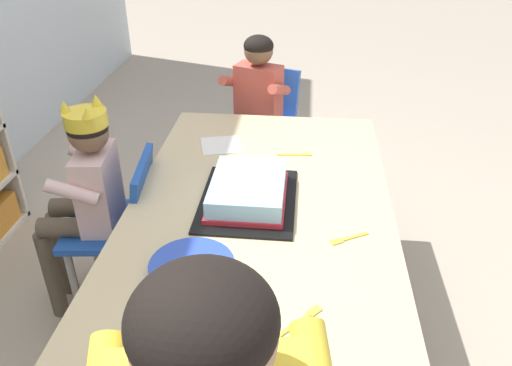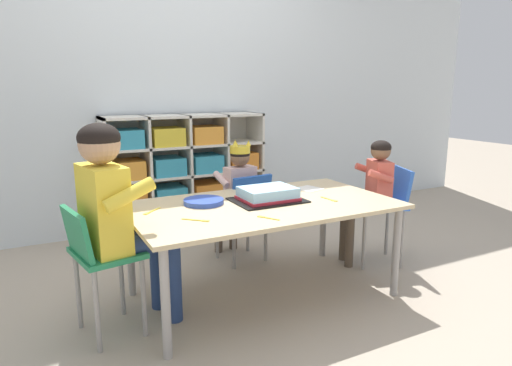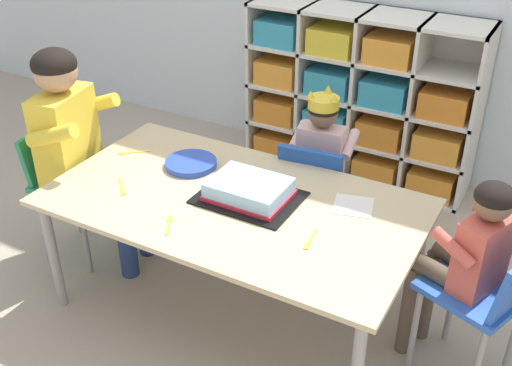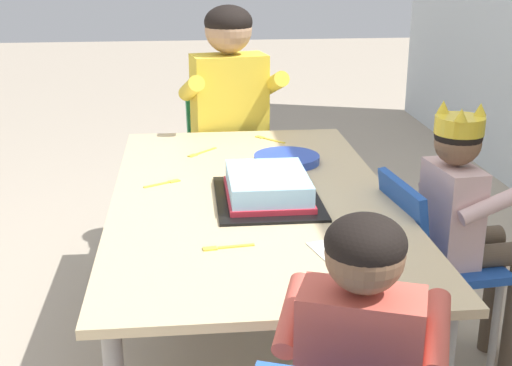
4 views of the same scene
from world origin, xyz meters
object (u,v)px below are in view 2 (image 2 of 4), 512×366
(fork_scattered_mid_table, at_px, (197,220))
(fork_near_child_seat, at_px, (267,218))
(guest_at_table_side, at_px, (372,185))
(classroom_chair_blue, at_px, (245,209))
(adult_helper_seated, at_px, (117,205))
(activity_table, at_px, (263,211))
(classroom_chair_guest_side, at_px, (384,204))
(fork_by_napkin, at_px, (151,211))
(child_with_crown, at_px, (237,185))
(fork_near_cake_tray, at_px, (330,199))
(birthday_cake_on_tray, at_px, (268,195))
(paper_plate_stack, at_px, (204,201))
(classroom_chair_adult_side, at_px, (98,255))

(fork_scattered_mid_table, distance_m, fork_near_child_seat, 0.35)
(guest_at_table_side, bearing_deg, classroom_chair_blue, -97.45)
(adult_helper_seated, bearing_deg, classroom_chair_blue, -71.83)
(activity_table, xyz_separation_m, classroom_chair_guest_side, (0.99, 0.08, -0.09))
(fork_by_napkin, bearing_deg, classroom_chair_guest_side, -42.84)
(classroom_chair_guest_side, xyz_separation_m, fork_near_child_seat, (-1.11, -0.34, 0.14))
(child_with_crown, distance_m, fork_near_cake_tray, 0.77)
(fork_scattered_mid_table, bearing_deg, fork_near_child_seat, -157.42)
(classroom_chair_guest_side, height_order, fork_near_child_seat, classroom_chair_guest_side)
(child_with_crown, xyz_separation_m, birthday_cake_on_tray, (-0.07, -0.58, 0.06))
(paper_plate_stack, distance_m, fork_near_child_seat, 0.45)
(fork_near_child_seat, bearing_deg, paper_plate_stack, 174.25)
(birthday_cake_on_tray, height_order, fork_scattered_mid_table, birthday_cake_on_tray)
(classroom_chair_guest_side, bearing_deg, classroom_chair_adult_side, -66.72)
(fork_near_cake_tray, distance_m, fork_by_napkin, 1.02)
(classroom_chair_blue, xyz_separation_m, fork_scattered_mid_table, (-0.58, -0.66, 0.18))
(fork_scattered_mid_table, relative_size, fork_near_child_seat, 1.00)
(child_with_crown, distance_m, fork_by_napkin, 0.88)
(child_with_crown, bearing_deg, classroom_chair_blue, 89.40)
(classroom_chair_adult_side, relative_size, guest_at_table_side, 0.76)
(paper_plate_stack, relative_size, fork_near_cake_tray, 1.74)
(adult_helper_seated, xyz_separation_m, paper_plate_stack, (0.50, 0.15, -0.08))
(fork_near_child_seat, distance_m, fork_near_cake_tray, 0.53)
(classroom_chair_adult_side, distance_m, paper_plate_stack, 0.64)
(classroom_chair_blue, relative_size, fork_near_child_seat, 5.47)
(adult_helper_seated, relative_size, birthday_cake_on_tray, 2.61)
(classroom_chair_guest_side, bearing_deg, fork_scattered_mid_table, -60.96)
(classroom_chair_adult_side, bearing_deg, adult_helper_seated, -90.00)
(child_with_crown, relative_size, paper_plate_stack, 3.76)
(fork_scattered_mid_table, bearing_deg, classroom_chair_blue, -88.36)
(paper_plate_stack, height_order, fork_near_child_seat, paper_plate_stack)
(child_with_crown, distance_m, classroom_chair_adult_side, 1.22)
(fork_near_child_seat, xyz_separation_m, fork_near_cake_tray, (0.51, 0.16, 0.00))
(classroom_chair_blue, height_order, paper_plate_stack, classroom_chair_blue)
(guest_at_table_side, relative_size, paper_plate_stack, 3.79)
(guest_at_table_side, bearing_deg, fork_by_napkin, -69.98)
(guest_at_table_side, bearing_deg, child_with_crown, -102.85)
(classroom_chair_adult_side, xyz_separation_m, paper_plate_stack, (0.60, 0.17, 0.15))
(fork_scattered_mid_table, bearing_deg, activity_table, -119.14)
(classroom_chair_blue, bearing_deg, classroom_chair_guest_side, 146.70)
(classroom_chair_blue, relative_size, guest_at_table_side, 0.74)
(fork_near_child_seat, bearing_deg, child_with_crown, 135.08)
(adult_helper_seated, xyz_separation_m, fork_near_cake_tray, (1.19, -0.10, -0.09))
(paper_plate_stack, relative_size, fork_by_napkin, 1.91)
(classroom_chair_adult_side, xyz_separation_m, fork_near_child_seat, (0.78, -0.25, 0.14))
(activity_table, distance_m, fork_scattered_mid_table, 0.47)
(classroom_chair_guest_side, xyz_separation_m, birthday_cake_on_tray, (-0.94, -0.04, 0.17))
(fork_by_napkin, bearing_deg, guest_at_table_side, -41.61)
(classroom_chair_adult_side, bearing_deg, classroom_chair_guest_side, -97.68)
(classroom_chair_guest_side, bearing_deg, guest_at_table_side, -90.00)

